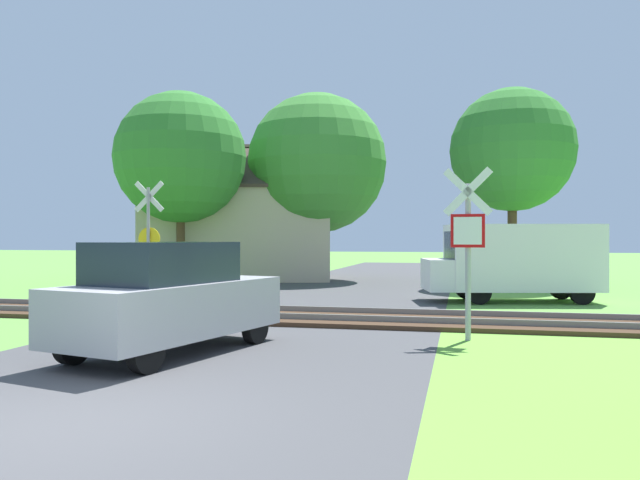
{
  "coord_description": "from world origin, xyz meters",
  "views": [
    {
      "loc": [
        3.85,
        -5.36,
        1.84
      ],
      "look_at": [
        0.5,
        9.33,
        1.8
      ],
      "focal_mm": 35.0,
      "sensor_mm": 36.0,
      "label": 1
    }
  ],
  "objects_px": {
    "stop_sign_near": "(468,241)",
    "tree_center": "(317,163)",
    "tree_left": "(181,158)",
    "parked_car": "(170,298)",
    "house": "(238,230)",
    "mail_truck": "(516,259)",
    "tree_right": "(512,150)",
    "crossing_sign_far": "(149,235)"
  },
  "relations": [
    {
      "from": "tree_left",
      "to": "parked_car",
      "type": "distance_m",
      "value": 15.9
    },
    {
      "from": "house",
      "to": "tree_left",
      "type": "height_order",
      "value": "tree_left"
    },
    {
      "from": "stop_sign_near",
      "to": "tree_right",
      "type": "bearing_deg",
      "value": -91.58
    },
    {
      "from": "tree_right",
      "to": "mail_truck",
      "type": "bearing_deg",
      "value": -93.36
    },
    {
      "from": "tree_left",
      "to": "tree_center",
      "type": "bearing_deg",
      "value": 38.39
    },
    {
      "from": "house",
      "to": "tree_center",
      "type": "relative_size",
      "value": 1.18
    },
    {
      "from": "tree_right",
      "to": "tree_left",
      "type": "relative_size",
      "value": 0.98
    },
    {
      "from": "house",
      "to": "tree_right",
      "type": "bearing_deg",
      "value": -26.66
    },
    {
      "from": "stop_sign_near",
      "to": "parked_car",
      "type": "relative_size",
      "value": 0.73
    },
    {
      "from": "house",
      "to": "parked_car",
      "type": "xyz_separation_m",
      "value": [
        5.4,
        -17.7,
        -1.32
      ]
    },
    {
      "from": "house",
      "to": "mail_truck",
      "type": "bearing_deg",
      "value": -51.17
    },
    {
      "from": "stop_sign_near",
      "to": "house",
      "type": "bearing_deg",
      "value": -50.82
    },
    {
      "from": "parked_car",
      "to": "tree_left",
      "type": "bearing_deg",
      "value": 128.82
    },
    {
      "from": "crossing_sign_far",
      "to": "mail_truck",
      "type": "bearing_deg",
      "value": 14.08
    },
    {
      "from": "tree_left",
      "to": "mail_truck",
      "type": "relative_size",
      "value": 1.49
    },
    {
      "from": "tree_center",
      "to": "parked_car",
      "type": "relative_size",
      "value": 1.93
    },
    {
      "from": "tree_right",
      "to": "tree_center",
      "type": "distance_m",
      "value": 8.39
    },
    {
      "from": "tree_right",
      "to": "parked_car",
      "type": "relative_size",
      "value": 1.76
    },
    {
      "from": "stop_sign_near",
      "to": "crossing_sign_far",
      "type": "distance_m",
      "value": 9.68
    },
    {
      "from": "house",
      "to": "tree_left",
      "type": "relative_size",
      "value": 1.26
    },
    {
      "from": "tree_left",
      "to": "parked_car",
      "type": "height_order",
      "value": "tree_left"
    },
    {
      "from": "tree_right",
      "to": "tree_center",
      "type": "bearing_deg",
      "value": 165.44
    },
    {
      "from": "mail_truck",
      "to": "tree_center",
      "type": "bearing_deg",
      "value": 32.33
    },
    {
      "from": "mail_truck",
      "to": "parked_car",
      "type": "distance_m",
      "value": 11.48
    },
    {
      "from": "stop_sign_near",
      "to": "tree_right",
      "type": "distance_m",
      "value": 13.77
    },
    {
      "from": "house",
      "to": "tree_center",
      "type": "height_order",
      "value": "tree_center"
    },
    {
      "from": "crossing_sign_far",
      "to": "tree_right",
      "type": "height_order",
      "value": "tree_right"
    },
    {
      "from": "tree_left",
      "to": "tree_center",
      "type": "height_order",
      "value": "tree_center"
    },
    {
      "from": "tree_left",
      "to": "tree_center",
      "type": "distance_m",
      "value": 6.04
    },
    {
      "from": "stop_sign_near",
      "to": "tree_left",
      "type": "relative_size",
      "value": 0.4
    },
    {
      "from": "tree_left",
      "to": "stop_sign_near",
      "type": "bearing_deg",
      "value": -46.26
    },
    {
      "from": "crossing_sign_far",
      "to": "house",
      "type": "xyz_separation_m",
      "value": [
        -1.42,
        10.97,
        0.26
      ]
    },
    {
      "from": "stop_sign_near",
      "to": "tree_center",
      "type": "xyz_separation_m",
      "value": [
        -6.36,
        15.34,
        3.36
      ]
    },
    {
      "from": "stop_sign_near",
      "to": "house",
      "type": "xyz_separation_m",
      "value": [
        -10.04,
        15.36,
        0.42
      ]
    },
    {
      "from": "tree_right",
      "to": "tree_left",
      "type": "height_order",
      "value": "tree_left"
    },
    {
      "from": "crossing_sign_far",
      "to": "house",
      "type": "height_order",
      "value": "house"
    },
    {
      "from": "stop_sign_near",
      "to": "mail_truck",
      "type": "height_order",
      "value": "stop_sign_near"
    },
    {
      "from": "tree_left",
      "to": "mail_truck",
      "type": "height_order",
      "value": "tree_left"
    },
    {
      "from": "parked_car",
      "to": "stop_sign_near",
      "type": "bearing_deg",
      "value": 40.7
    },
    {
      "from": "tree_right",
      "to": "house",
      "type": "bearing_deg",
      "value": 169.74
    },
    {
      "from": "house",
      "to": "tree_center",
      "type": "distance_m",
      "value": 4.72
    },
    {
      "from": "crossing_sign_far",
      "to": "tree_center",
      "type": "xyz_separation_m",
      "value": [
        2.27,
        10.94,
        3.21
      ]
    }
  ]
}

